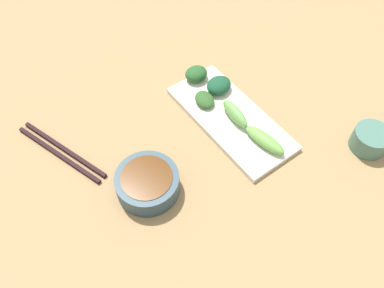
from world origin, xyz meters
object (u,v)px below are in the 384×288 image
(sauce_bowl, at_px, (147,183))
(serving_plate, at_px, (231,118))
(chopsticks, at_px, (61,152))
(tea_cup, at_px, (370,140))

(sauce_bowl, distance_m, serving_plate, 0.24)
(sauce_bowl, distance_m, chopsticks, 0.21)
(sauce_bowl, relative_size, serving_plate, 0.41)
(sauce_bowl, bearing_deg, chopsticks, 118.90)
(chopsticks, relative_size, tea_cup, 3.03)
(serving_plate, bearing_deg, sauce_bowl, -170.92)
(sauce_bowl, height_order, serving_plate, sauce_bowl)
(sauce_bowl, distance_m, tea_cup, 0.46)
(chopsticks, bearing_deg, tea_cup, -53.42)
(serving_plate, height_order, tea_cup, tea_cup)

